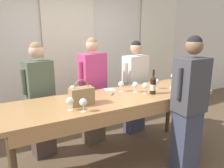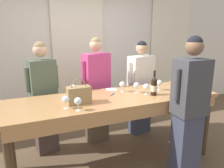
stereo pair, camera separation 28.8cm
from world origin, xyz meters
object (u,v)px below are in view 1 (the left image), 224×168
(tasting_bar, at_px, (116,104))
(handbag, at_px, (82,96))
(wine_glass_front_mid, at_px, (70,101))
(host_pouring, at_px, (189,106))
(wine_glass_center_right, at_px, (173,76))
(wine_glass_back_right, at_px, (186,80))
(wine_glass_back_left, at_px, (121,84))
(wine_glass_near_host, at_px, (83,102))
(wine_bottle, at_px, (153,85))
(wine_glass_back_mid, at_px, (156,82))
(guest_pink_top, at_px, (93,91))
(wine_glass_front_left, at_px, (73,89))
(guest_cream_sweater, at_px, (135,87))
(guest_olive_jacket, at_px, (40,100))
(wine_glass_center_left, at_px, (135,85))
(wine_glass_front_right, at_px, (173,88))
(wine_glass_center_mid, at_px, (145,86))

(tasting_bar, distance_m, handbag, 0.53)
(wine_glass_front_mid, relative_size, host_pouring, 0.08)
(wine_glass_center_right, xyz_separation_m, wine_glass_back_right, (-0.04, -0.32, 0.00))
(wine_glass_back_left, distance_m, wine_glass_near_host, 0.89)
(wine_bottle, relative_size, host_pouring, 0.19)
(wine_glass_back_mid, xyz_separation_m, wine_glass_near_host, (-1.28, -0.34, 0.00))
(wine_glass_center_right, distance_m, guest_pink_top, 1.34)
(wine_glass_center_right, distance_m, wine_glass_back_right, 0.32)
(wine_glass_front_mid, xyz_separation_m, wine_glass_back_left, (0.86, 0.36, 0.00))
(wine_bottle, height_order, wine_glass_back_left, wine_bottle)
(wine_glass_back_mid, bearing_deg, wine_glass_near_host, -165.16)
(wine_glass_front_left, distance_m, wine_glass_back_right, 1.71)
(guest_cream_sweater, bearing_deg, wine_glass_back_mid, -96.41)
(wine_glass_back_left, height_order, guest_olive_jacket, guest_olive_jacket)
(wine_glass_front_mid, bearing_deg, wine_glass_back_left, 22.39)
(wine_glass_center_left, height_order, wine_glass_center_right, same)
(wine_glass_back_mid, xyz_separation_m, guest_cream_sweater, (0.07, 0.64, -0.24))
(wine_glass_back_right, bearing_deg, guest_pink_top, 147.28)
(wine_glass_front_left, bearing_deg, guest_olive_jacket, 130.52)
(wine_glass_center_right, distance_m, guest_cream_sweater, 0.68)
(wine_glass_near_host, bearing_deg, wine_glass_front_right, -1.79)
(wine_bottle, height_order, host_pouring, host_pouring)
(tasting_bar, height_order, handbag, handbag)
(wine_glass_front_right, relative_size, guest_pink_top, 0.09)
(guest_pink_top, bearing_deg, wine_glass_back_mid, -41.08)
(wine_glass_front_mid, xyz_separation_m, wine_glass_near_host, (0.11, -0.11, 0.00))
(wine_glass_back_mid, relative_size, host_pouring, 0.08)
(wine_glass_back_right, height_order, wine_glass_near_host, same)
(wine_glass_center_mid, bearing_deg, wine_glass_center_left, 125.64)
(guest_cream_sweater, bearing_deg, wine_glass_front_mid, -149.29)
(wine_bottle, height_order, wine_glass_front_mid, wine_bottle)
(guest_olive_jacket, xyz_separation_m, host_pouring, (1.52, -1.28, 0.05))
(handbag, relative_size, wine_glass_front_left, 2.02)
(wine_glass_center_right, relative_size, guest_olive_jacket, 0.09)
(handbag, relative_size, guest_olive_jacket, 0.18)
(wine_glass_center_right, distance_m, guest_olive_jacket, 2.12)
(handbag, distance_m, host_pouring, 1.31)
(wine_glass_front_mid, bearing_deg, wine_glass_center_left, 12.96)
(wine_glass_back_right, relative_size, guest_cream_sweater, 0.09)
(wine_glass_front_left, xyz_separation_m, guest_cream_sweater, (1.27, 0.40, -0.24))
(wine_glass_front_mid, distance_m, wine_glass_back_right, 1.87)
(tasting_bar, bearing_deg, host_pouring, -39.72)
(wine_glass_back_mid, height_order, host_pouring, host_pouring)
(wine_glass_front_left, bearing_deg, wine_glass_center_mid, -20.88)
(handbag, height_order, wine_glass_front_mid, handbag)
(wine_glass_center_left, xyz_separation_m, wine_glass_center_right, (0.88, 0.18, -0.00))
(wine_glass_back_right, relative_size, wine_glass_near_host, 1.00)
(wine_glass_center_mid, bearing_deg, wine_glass_front_left, 159.12)
(wine_glass_front_right, xyz_separation_m, guest_olive_jacket, (-1.51, 1.02, -0.22))
(wine_bottle, height_order, wine_glass_center_left, wine_bottle)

